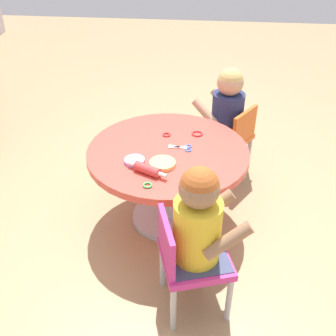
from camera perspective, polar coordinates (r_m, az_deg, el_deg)
The scene contains 13 objects.
ground_plane at distance 2.50m, azimuth -0.00°, elevation -7.18°, with size 10.00×10.00×0.00m, color tan.
craft_table at distance 2.26m, azimuth -0.00°, elevation 0.18°, with size 0.90×0.90×0.50m.
child_chair_left at distance 1.84m, azimuth 2.92°, elevation -12.87°, with size 0.38×0.38×0.54m.
seated_child_left at distance 1.69m, azimuth 4.47°, elevation -7.39°, with size 0.36×0.41×0.51m.
child_chair_right at distance 2.74m, azimuth 8.88°, elevation 4.30°, with size 0.41×0.41×0.54m.
seated_child_right at distance 2.65m, azimuth 8.56°, elevation 8.82°, with size 0.41×0.44×0.51m.
rolling_pin at distance 1.99m, azimuth -3.01°, elevation -0.20°, with size 0.12×0.22×0.05m.
craft_scissors at distance 2.21m, azimuth 2.29°, elevation 2.96°, with size 0.08×0.14×0.01m.
playdough_blob_0 at distance 2.06m, azimuth -0.80°, elevation 0.66°, with size 0.14×0.14×0.02m, color #F2CC72.
playdough_blob_1 at distance 2.09m, azimuth -4.85°, elevation 1.05°, with size 0.11×0.11×0.02m, color #CC99E5.
cookie_cutter_0 at distance 2.35m, azimuth 4.23°, elevation 4.97°, with size 0.07×0.07×0.01m, color red.
cookie_cutter_1 at distance 1.92m, azimuth -2.97°, elevation -2.50°, with size 0.05×0.05×0.01m, color #4CB259.
cookie_cutter_2 at distance 2.34m, azimuth -0.21°, elevation 4.84°, with size 0.05×0.05×0.01m, color red.
Camera 1 is at (-1.87, -0.21, 1.65)m, focal length 42.28 mm.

